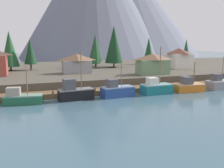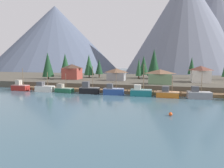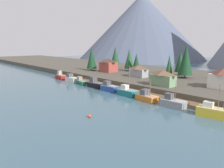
# 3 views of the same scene
# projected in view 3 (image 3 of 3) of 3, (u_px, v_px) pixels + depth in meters

# --- Properties ---
(ground_plane) EXTENTS (400.00, 400.00, 1.00)m
(ground_plane) POSITION_uv_depth(u_px,v_px,m) (149.00, 85.00, 85.95)
(ground_plane) COLOR #3D5B6B
(dock) EXTENTS (80.00, 4.00, 1.60)m
(dock) POSITION_uv_depth(u_px,v_px,m) (117.00, 88.00, 73.90)
(dock) COLOR brown
(dock) RESTS_ON ground_plane
(shoreline_bank) EXTENTS (400.00, 56.00, 2.50)m
(shoreline_bank) POSITION_uv_depth(u_px,v_px,m) (166.00, 77.00, 93.52)
(shoreline_bank) COLOR #4C473D
(shoreline_bank) RESTS_ON ground_plane
(mountain_west_peak) EXTENTS (134.28, 134.28, 67.78)m
(mountain_west_peak) POSITION_uv_depth(u_px,v_px,m) (142.00, 27.00, 223.28)
(mountain_west_peak) COLOR #4C566B
(mountain_west_peak) RESTS_ON ground_plane
(fishing_boat_red) EXTENTS (6.33, 2.81, 7.98)m
(fishing_boat_red) POSITION_uv_depth(u_px,v_px,m) (60.00, 76.00, 96.71)
(fishing_boat_red) COLOR maroon
(fishing_boat_red) RESTS_ON ground_plane
(fishing_boat_white) EXTENTS (6.39, 2.98, 6.71)m
(fishing_boat_white) POSITION_uv_depth(u_px,v_px,m) (71.00, 79.00, 89.41)
(fishing_boat_white) COLOR silver
(fishing_boat_white) RESTS_ON ground_plane
(fishing_boat_green) EXTENTS (6.52, 3.18, 6.40)m
(fishing_boat_green) POSITION_uv_depth(u_px,v_px,m) (81.00, 82.00, 84.05)
(fishing_boat_green) COLOR #1E5B3D
(fishing_boat_green) RESTS_ON ground_plane
(fishing_boat_black) EXTENTS (6.44, 2.97, 8.79)m
(fishing_boat_black) POSITION_uv_depth(u_px,v_px,m) (95.00, 84.00, 77.43)
(fishing_boat_black) COLOR black
(fishing_boat_black) RESTS_ON ground_plane
(fishing_boat_blue) EXTENTS (6.50, 3.26, 7.43)m
(fishing_boat_blue) POSITION_uv_depth(u_px,v_px,m) (109.00, 88.00, 71.43)
(fishing_boat_blue) COLOR navy
(fishing_boat_blue) RESTS_ON ground_plane
(fishing_boat_teal) EXTENTS (6.39, 3.18, 9.55)m
(fishing_boat_teal) POSITION_uv_depth(u_px,v_px,m) (127.00, 92.00, 65.22)
(fishing_boat_teal) COLOR #196B70
(fishing_boat_teal) RESTS_ON ground_plane
(fishing_boat_orange) EXTENTS (6.45, 3.48, 6.30)m
(fishing_boat_orange) POSITION_uv_depth(u_px,v_px,m) (146.00, 97.00, 59.50)
(fishing_boat_orange) COLOR #CC6B1E
(fishing_boat_orange) RESTS_ON ground_plane
(fishing_boat_grey) EXTENTS (6.44, 3.36, 7.24)m
(fishing_boat_grey) POSITION_uv_depth(u_px,v_px,m) (173.00, 103.00, 53.38)
(fishing_boat_grey) COLOR gray
(fishing_boat_grey) RESTS_ON ground_plane
(fishing_boat_yellow) EXTENTS (6.48, 3.57, 7.60)m
(fishing_boat_yellow) POSITION_uv_depth(u_px,v_px,m) (211.00, 111.00, 46.16)
(fishing_boat_yellow) COLOR gold
(fishing_boat_yellow) RESTS_ON ground_plane
(house_grey) EXTENTS (7.57, 4.30, 5.02)m
(house_grey) POSITION_uv_depth(u_px,v_px,m) (138.00, 71.00, 86.44)
(house_grey) COLOR gray
(house_grey) RESTS_ON shoreline_bank
(house_white) EXTENTS (6.81, 6.90, 6.17)m
(house_white) POSITION_uv_depth(u_px,v_px,m) (223.00, 78.00, 64.01)
(house_white) COLOR silver
(house_white) RESTS_ON shoreline_bank
(house_red) EXTENTS (7.66, 6.35, 6.57)m
(house_red) POSITION_uv_depth(u_px,v_px,m) (108.00, 65.00, 102.06)
(house_red) COLOR #9E4238
(house_red) RESTS_ON shoreline_bank
(house_green) EXTENTS (8.14, 4.45, 5.12)m
(house_green) POSITION_uv_depth(u_px,v_px,m) (163.00, 78.00, 68.03)
(house_green) COLOR #6B8E66
(house_green) RESTS_ON shoreline_bank
(conifer_near_left) EXTENTS (4.57, 4.57, 10.53)m
(conifer_near_left) POSITION_uv_depth(u_px,v_px,m) (180.00, 62.00, 89.41)
(conifer_near_left) COLOR #4C3823
(conifer_near_left) RESTS_ON shoreline_bank
(conifer_near_right) EXTENTS (2.83, 2.83, 9.09)m
(conifer_near_right) POSITION_uv_depth(u_px,v_px,m) (169.00, 64.00, 86.79)
(conifer_near_right) COLOR #4C3823
(conifer_near_right) RESTS_ON shoreline_bank
(conifer_mid_right) EXTENTS (4.93, 4.93, 11.12)m
(conifer_mid_right) POSITION_uv_depth(u_px,v_px,m) (129.00, 59.00, 105.72)
(conifer_mid_right) COLOR #4C3823
(conifer_mid_right) RESTS_ON shoreline_bank
(conifer_back_left) EXTENTS (5.77, 5.77, 13.28)m
(conifer_back_left) POSITION_uv_depth(u_px,v_px,m) (186.00, 60.00, 82.60)
(conifer_back_left) COLOR #4C3823
(conifer_back_left) RESTS_ON shoreline_bank
(conifer_back_right) EXTENTS (3.60, 3.60, 8.93)m
(conifer_back_right) POSITION_uv_depth(u_px,v_px,m) (136.00, 61.00, 101.37)
(conifer_back_right) COLOR #4C3823
(conifer_back_right) RESTS_ON shoreline_bank
(conifer_far_left) EXTENTS (5.13, 5.13, 11.73)m
(conifer_far_left) POSITION_uv_depth(u_px,v_px,m) (92.00, 58.00, 107.59)
(conifer_far_left) COLOR #4C3823
(conifer_far_left) RESTS_ON shoreline_bank
(conifer_far_right) EXTENTS (5.08, 5.08, 11.98)m
(conifer_far_right) POSITION_uv_depth(u_px,v_px,m) (115.00, 56.00, 119.52)
(conifer_far_right) COLOR #4C3823
(conifer_far_right) RESTS_ON shoreline_bank
(channel_buoy) EXTENTS (0.70, 0.70, 0.70)m
(channel_buoy) POSITION_uv_depth(u_px,v_px,m) (89.00, 116.00, 45.99)
(channel_buoy) COLOR #E04C19
(channel_buoy) RESTS_ON ground_plane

